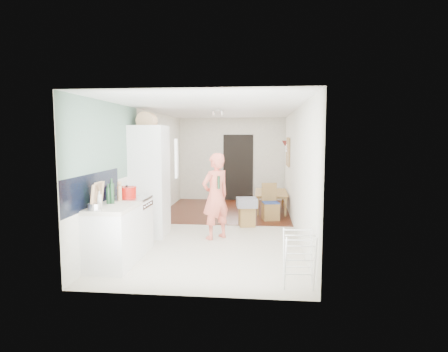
% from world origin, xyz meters
% --- Properties ---
extents(room_shell, '(3.20, 7.00, 2.50)m').
position_xyz_m(room_shell, '(0.00, 0.00, 1.25)').
color(room_shell, white).
rests_on(room_shell, ground).
extents(floor, '(3.20, 7.00, 0.01)m').
position_xyz_m(floor, '(0.00, 0.00, 0.00)').
color(floor, beige).
rests_on(floor, ground).
extents(wood_floor_overlay, '(3.20, 3.30, 0.01)m').
position_xyz_m(wood_floor_overlay, '(0.00, 1.85, 0.01)').
color(wood_floor_overlay, '#52160E').
rests_on(wood_floor_overlay, room_shell).
extents(sage_wall_panel, '(0.02, 3.00, 1.30)m').
position_xyz_m(sage_wall_panel, '(-1.59, -2.00, 1.85)').
color(sage_wall_panel, gray).
rests_on(sage_wall_panel, room_shell).
extents(tile_splashback, '(0.02, 1.90, 0.50)m').
position_xyz_m(tile_splashback, '(-1.59, -2.55, 1.15)').
color(tile_splashback, black).
rests_on(tile_splashback, room_shell).
extents(doorway_recess, '(0.90, 0.04, 2.00)m').
position_xyz_m(doorway_recess, '(0.20, 3.48, 1.00)').
color(doorway_recess, black).
rests_on(doorway_recess, room_shell).
extents(base_cabinet, '(0.60, 0.90, 0.86)m').
position_xyz_m(base_cabinet, '(-1.30, -2.55, 0.43)').
color(base_cabinet, white).
rests_on(base_cabinet, room_shell).
extents(worktop, '(0.62, 0.92, 0.06)m').
position_xyz_m(worktop, '(-1.30, -2.55, 0.89)').
color(worktop, silver).
rests_on(worktop, room_shell).
extents(range_cooker, '(0.60, 0.60, 0.88)m').
position_xyz_m(range_cooker, '(-1.30, -1.80, 0.44)').
color(range_cooker, white).
rests_on(range_cooker, room_shell).
extents(cooker_top, '(0.60, 0.60, 0.04)m').
position_xyz_m(cooker_top, '(-1.30, -1.80, 0.90)').
color(cooker_top, silver).
rests_on(cooker_top, room_shell).
extents(fridge_housing, '(0.66, 0.66, 2.15)m').
position_xyz_m(fridge_housing, '(-1.27, -0.78, 1.07)').
color(fridge_housing, white).
rests_on(fridge_housing, room_shell).
extents(fridge_door, '(0.14, 0.56, 0.70)m').
position_xyz_m(fridge_door, '(-0.66, -1.08, 1.55)').
color(fridge_door, white).
rests_on(fridge_door, room_shell).
extents(fridge_interior, '(0.02, 0.52, 0.66)m').
position_xyz_m(fridge_interior, '(-0.96, -0.78, 1.55)').
color(fridge_interior, white).
rests_on(fridge_interior, room_shell).
extents(pinboard, '(0.03, 0.90, 0.70)m').
position_xyz_m(pinboard, '(1.58, 1.90, 1.55)').
color(pinboard, tan).
rests_on(pinboard, room_shell).
extents(pinboard_frame, '(0.00, 0.94, 0.74)m').
position_xyz_m(pinboard_frame, '(1.57, 1.90, 1.55)').
color(pinboard_frame, olive).
rests_on(pinboard_frame, room_shell).
extents(wall_sconce, '(0.18, 0.18, 0.16)m').
position_xyz_m(wall_sconce, '(1.54, 2.55, 1.75)').
color(wall_sconce, maroon).
rests_on(wall_sconce, room_shell).
extents(person, '(0.83, 0.82, 1.93)m').
position_xyz_m(person, '(0.04, -0.88, 0.96)').
color(person, '#F7715B').
rests_on(person, floor).
extents(dining_table, '(0.70, 1.24, 0.44)m').
position_xyz_m(dining_table, '(1.19, 1.84, 0.22)').
color(dining_table, olive).
rests_on(dining_table, floor).
extents(dining_chair, '(0.42, 0.42, 0.85)m').
position_xyz_m(dining_chair, '(1.12, 0.82, 0.43)').
color(dining_chair, olive).
rests_on(dining_chair, floor).
extents(stool, '(0.39, 0.39, 0.43)m').
position_xyz_m(stool, '(0.59, 0.18, 0.21)').
color(stool, olive).
rests_on(stool, floor).
extents(grey_drape, '(0.49, 0.49, 0.19)m').
position_xyz_m(grey_drape, '(0.59, 0.14, 0.53)').
color(grey_drape, gray).
rests_on(grey_drape, stool).
extents(drying_rack, '(0.40, 0.36, 0.74)m').
position_xyz_m(drying_rack, '(1.38, -3.10, 0.37)').
color(drying_rack, white).
rests_on(drying_rack, floor).
extents(bread_bin, '(0.39, 0.37, 0.19)m').
position_xyz_m(bread_bin, '(-1.32, -0.71, 2.24)').
color(bread_bin, tan).
rests_on(bread_bin, fridge_housing).
extents(red_casserole, '(0.32, 0.32, 0.19)m').
position_xyz_m(red_casserole, '(-1.34, -1.83, 1.01)').
color(red_casserole, red).
rests_on(red_casserole, cooker_top).
extents(steel_pan, '(0.22, 0.22, 0.09)m').
position_xyz_m(steel_pan, '(-1.42, -2.89, 0.97)').
color(steel_pan, silver).
rests_on(steel_pan, worktop).
extents(held_bottle, '(0.05, 0.05, 0.24)m').
position_xyz_m(held_bottle, '(0.11, -0.98, 1.09)').
color(held_bottle, '#1B3B21').
rests_on(held_bottle, person).
extents(bottle_a, '(0.09, 0.09, 0.31)m').
position_xyz_m(bottle_a, '(-1.38, -2.38, 1.08)').
color(bottle_a, '#1B3B21').
rests_on(bottle_a, worktop).
extents(bottle_b, '(0.07, 0.07, 0.25)m').
position_xyz_m(bottle_b, '(-1.42, -2.40, 1.04)').
color(bottle_b, '#1B3B21').
rests_on(bottle_b, worktop).
extents(bottle_c, '(0.09, 0.09, 0.20)m').
position_xyz_m(bottle_c, '(-1.42, -2.73, 1.02)').
color(bottle_c, beige).
rests_on(bottle_c, worktop).
extents(pepper_mill_front, '(0.08, 0.08, 0.23)m').
position_xyz_m(pepper_mill_front, '(-1.43, -2.24, 1.04)').
color(pepper_mill_front, tan).
rests_on(pepper_mill_front, worktop).
extents(pepper_mill_back, '(0.07, 0.07, 0.25)m').
position_xyz_m(pepper_mill_back, '(-1.35, -2.13, 1.04)').
color(pepper_mill_back, tan).
rests_on(pepper_mill_back, worktop).
extents(chopping_boards, '(0.11, 0.28, 0.38)m').
position_xyz_m(chopping_boards, '(-1.43, -2.77, 1.11)').
color(chopping_boards, tan).
rests_on(chopping_boards, worktop).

